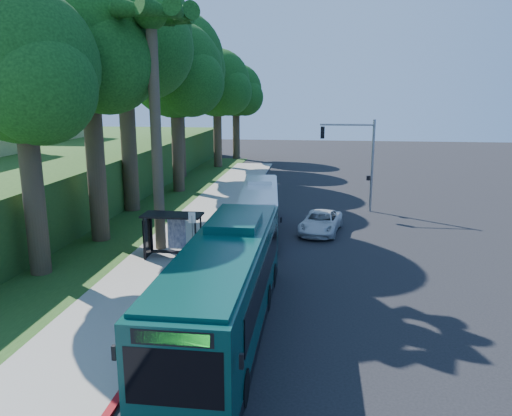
# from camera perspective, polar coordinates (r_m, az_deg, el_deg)

# --- Properties ---
(ground) EXTENTS (140.00, 140.00, 0.00)m
(ground) POSITION_cam_1_polar(r_m,az_deg,el_deg) (29.62, 5.46, -4.53)
(ground) COLOR black
(ground) RESTS_ON ground
(sidewalk) EXTENTS (4.50, 70.00, 0.12)m
(sidewalk) POSITION_cam_1_polar(r_m,az_deg,el_deg) (30.64, -8.34, -3.89)
(sidewalk) COLOR gray
(sidewalk) RESTS_ON ground
(red_curb) EXTENTS (0.25, 30.00, 0.13)m
(red_curb) POSITION_cam_1_polar(r_m,az_deg,el_deg) (26.41, -5.77, -6.58)
(red_curb) COLOR maroon
(red_curb) RESTS_ON ground
(grass_verge) EXTENTS (8.00, 70.00, 0.06)m
(grass_verge) POSITION_cam_1_polar(r_m,az_deg,el_deg) (37.02, -14.84, -1.30)
(grass_verge) COLOR #234719
(grass_verge) RESTS_ON ground
(bus_shelter) EXTENTS (3.20, 1.51, 2.55)m
(bus_shelter) POSITION_cam_1_polar(r_m,az_deg,el_deg) (27.52, -9.92, -2.11)
(bus_shelter) COLOR black
(bus_shelter) RESTS_ON ground
(stop_sign_pole) EXTENTS (0.35, 0.06, 3.17)m
(stop_sign_pole) POSITION_cam_1_polar(r_m,az_deg,el_deg) (24.97, -7.28, -2.92)
(stop_sign_pole) COLOR gray
(stop_sign_pole) RESTS_ON ground
(traffic_signal_pole) EXTENTS (4.10, 0.30, 7.00)m
(traffic_signal_pole) POSITION_cam_1_polar(r_m,az_deg,el_deg) (38.64, 11.69, 6.08)
(traffic_signal_pole) COLOR gray
(traffic_signal_pole) RESTS_ON ground
(palm_tree) EXTENTS (4.20, 4.20, 14.40)m
(palm_tree) POSITION_cam_1_polar(r_m,az_deg,el_deg) (28.40, -11.90, 19.79)
(palm_tree) COLOR #4C3F2D
(palm_tree) RESTS_ON ground
(hillside_backdrop) EXTENTS (24.00, 60.00, 8.80)m
(hillside_backdrop) POSITION_cam_1_polar(r_m,az_deg,el_deg) (51.45, -24.72, 4.58)
(hillside_backdrop) COLOR #234719
(hillside_backdrop) RESTS_ON ground
(tree_0) EXTENTS (8.40, 8.00, 15.70)m
(tree_0) POSITION_cam_1_polar(r_m,az_deg,el_deg) (31.20, -18.52, 16.60)
(tree_0) COLOR #382B1E
(tree_0) RESTS_ON ground
(tree_1) EXTENTS (10.50, 10.00, 18.26)m
(tree_1) POSITION_cam_1_polar(r_m,az_deg,el_deg) (39.05, -14.82, 18.22)
(tree_1) COLOR #382B1E
(tree_1) RESTS_ON ground
(tree_2) EXTENTS (8.82, 8.40, 15.12)m
(tree_2) POSITION_cam_1_polar(r_m,az_deg,el_deg) (46.01, -9.11, 14.79)
(tree_2) COLOR #382B1E
(tree_2) RESTS_ON ground
(tree_3) EXTENTS (10.08, 9.60, 17.28)m
(tree_3) POSITION_cam_1_polar(r_m,az_deg,el_deg) (54.31, -8.86, 16.08)
(tree_3) COLOR #382B1E
(tree_3) RESTS_ON ground
(tree_4) EXTENTS (8.40, 8.00, 14.14)m
(tree_4) POSITION_cam_1_polar(r_m,az_deg,el_deg) (61.44, -4.41, 13.71)
(tree_4) COLOR #382B1E
(tree_4) RESTS_ON ground
(tree_5) EXTENTS (7.35, 7.00, 12.86)m
(tree_5) POSITION_cam_1_polar(r_m,az_deg,el_deg) (69.13, -2.24, 13.01)
(tree_5) COLOR #382B1E
(tree_5) RESTS_ON ground
(tree_6) EXTENTS (7.56, 7.20, 13.74)m
(tree_6) POSITION_cam_1_polar(r_m,az_deg,el_deg) (26.06, -25.08, 13.62)
(tree_6) COLOR #382B1E
(tree_6) RESTS_ON ground
(white_bus) EXTENTS (3.28, 10.98, 3.22)m
(white_bus) POSITION_cam_1_polar(r_m,az_deg,el_deg) (32.57, 0.41, 0.01)
(white_bus) COLOR white
(white_bus) RESTS_ON ground
(teal_bus) EXTENTS (2.91, 13.28, 3.96)m
(teal_bus) POSITION_cam_1_polar(r_m,az_deg,el_deg) (18.76, -3.49, -8.76)
(teal_bus) COLOR #0A3732
(teal_bus) RESTS_ON ground
(pickup) EXTENTS (3.15, 5.30, 1.38)m
(pickup) POSITION_cam_1_polar(r_m,az_deg,el_deg) (32.76, 7.41, -1.61)
(pickup) COLOR silver
(pickup) RESTS_ON ground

